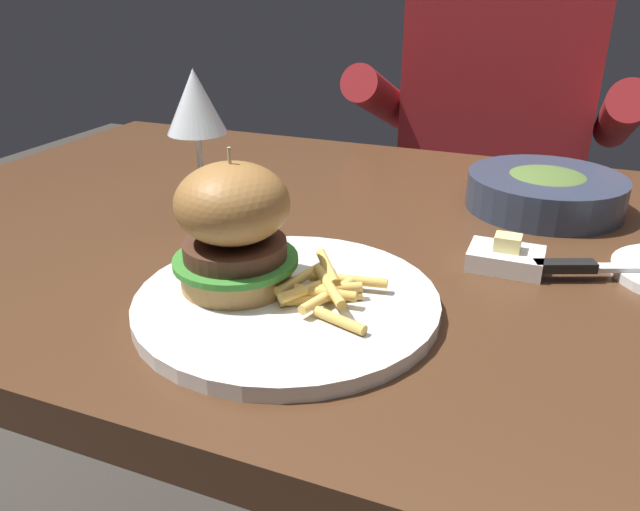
% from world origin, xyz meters
% --- Properties ---
extents(dining_table, '(1.41, 0.78, 0.74)m').
position_xyz_m(dining_table, '(0.00, 0.00, 0.65)').
color(dining_table, '#472B19').
rests_on(dining_table, ground).
extents(main_plate, '(0.27, 0.27, 0.01)m').
position_xyz_m(main_plate, '(-0.09, -0.20, 0.75)').
color(main_plate, white).
rests_on(main_plate, dining_table).
extents(burger_sandwich, '(0.11, 0.11, 0.13)m').
position_xyz_m(burger_sandwich, '(-0.14, -0.20, 0.81)').
color(burger_sandwich, '#B78447').
rests_on(burger_sandwich, main_plate).
extents(fries_pile, '(0.09, 0.11, 0.02)m').
position_xyz_m(fries_pile, '(-0.06, -0.20, 0.77)').
color(fries_pile, gold).
rests_on(fries_pile, main_plate).
extents(wine_glass, '(0.07, 0.07, 0.18)m').
position_xyz_m(wine_glass, '(-0.29, -0.02, 0.87)').
color(wine_glass, silver).
rests_on(wine_glass, dining_table).
extents(table_knife, '(0.22, 0.10, 0.01)m').
position_xyz_m(table_knife, '(0.20, -0.02, 0.75)').
color(table_knife, silver).
rests_on(table_knife, bread_plate).
extents(butter_dish, '(0.07, 0.05, 0.04)m').
position_xyz_m(butter_dish, '(0.08, -0.04, 0.75)').
color(butter_dish, white).
rests_on(butter_dish, dining_table).
extents(soup_bowl, '(0.20, 0.20, 0.05)m').
position_xyz_m(soup_bowl, '(0.10, 0.16, 0.76)').
color(soup_bowl, '#2D384C').
rests_on(soup_bowl, dining_table).
extents(diner_person, '(0.51, 0.36, 1.18)m').
position_xyz_m(diner_person, '(-0.02, 0.66, 0.56)').
color(diner_person, '#282833').
rests_on(diner_person, ground).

